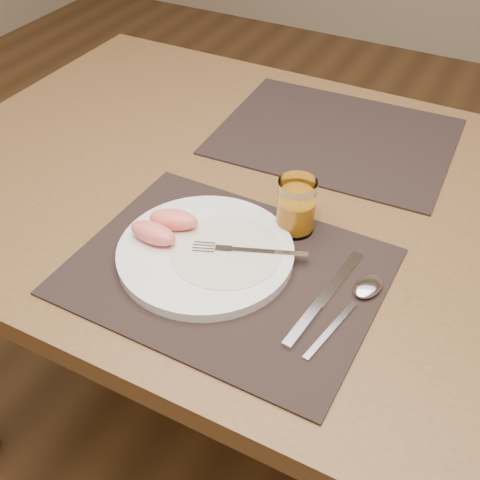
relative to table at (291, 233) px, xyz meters
name	(u,v)px	position (x,y,z in m)	size (l,w,h in m)	color
ground	(276,433)	(0.00, 0.00, -0.67)	(5.00, 5.00, 0.00)	brown
table	(291,233)	(0.00, 0.00, 0.00)	(1.40, 0.90, 0.75)	brown
placemat_near	(226,271)	(-0.01, -0.22, 0.09)	(0.45, 0.35, 0.00)	black
placemat_far	(335,136)	(-0.01, 0.22, 0.09)	(0.45, 0.35, 0.00)	black
plate	(206,253)	(-0.05, -0.21, 0.10)	(0.27, 0.27, 0.02)	white
plate_dressing	(226,251)	(-0.02, -0.20, 0.10)	(0.17, 0.17, 0.00)	white
fork	(239,250)	(-0.01, -0.19, 0.11)	(0.17, 0.08, 0.00)	silver
knife	(319,305)	(0.14, -0.22, 0.09)	(0.04, 0.22, 0.01)	silver
spoon	(363,292)	(0.18, -0.17, 0.09)	(0.06, 0.19, 0.01)	silver
juice_glass	(296,208)	(0.04, -0.08, 0.13)	(0.06, 0.06, 0.09)	white
grapefruit_wedges	(164,226)	(-0.13, -0.21, 0.12)	(0.09, 0.09, 0.03)	#FF7568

